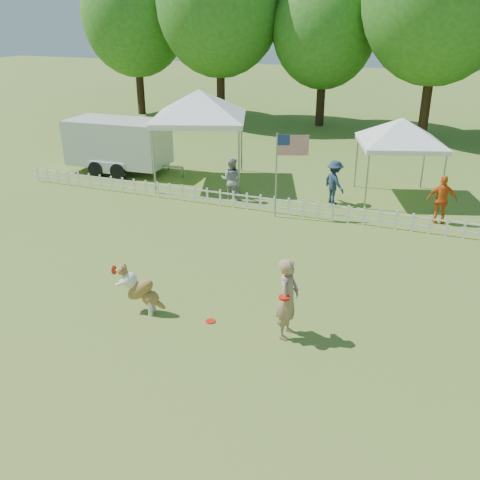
# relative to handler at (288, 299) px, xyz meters

# --- Properties ---
(ground) EXTENTS (120.00, 120.00, 0.00)m
(ground) POSITION_rel_handler_xyz_m (-1.83, 0.00, -0.88)
(ground) COLOR #3E6D22
(ground) RESTS_ON ground
(picket_fence) EXTENTS (22.00, 0.08, 0.60)m
(picket_fence) POSITION_rel_handler_xyz_m (-1.83, 7.00, -0.58)
(picket_fence) COLOR white
(picket_fence) RESTS_ON ground
(handler) EXTENTS (0.44, 0.66, 1.76)m
(handler) POSITION_rel_handler_xyz_m (0.00, 0.00, 0.00)
(handler) COLOR #A17B61
(handler) RESTS_ON ground
(dog) EXTENTS (1.13, 0.50, 1.13)m
(dog) POSITION_rel_handler_xyz_m (-3.34, -0.29, -0.32)
(dog) COLOR brown
(dog) RESTS_ON ground
(frisbee_on_turf) EXTENTS (0.29, 0.29, 0.02)m
(frisbee_on_turf) POSITION_rel_handler_xyz_m (-1.72, -0.11, -0.87)
(frisbee_on_turf) COLOR red
(frisbee_on_turf) RESTS_ON ground
(canopy_tent_left) EXTENTS (4.37, 4.37, 3.53)m
(canopy_tent_left) POSITION_rel_handler_xyz_m (-6.48, 9.45, 0.88)
(canopy_tent_left) COLOR white
(canopy_tent_left) RESTS_ON ground
(canopy_tent_right) EXTENTS (3.49, 3.49, 2.85)m
(canopy_tent_right) POSITION_rel_handler_xyz_m (1.01, 10.16, 0.55)
(canopy_tent_right) COLOR white
(canopy_tent_right) RESTS_ON ground
(cargo_trailer) EXTENTS (5.23, 2.54, 2.25)m
(cargo_trailer) POSITION_rel_handler_xyz_m (-10.31, 9.48, 0.24)
(cargo_trailer) COLOR silver
(cargo_trailer) RESTS_ON ground
(flag_pole) EXTENTS (1.05, 0.48, 2.81)m
(flag_pole) POSITION_rel_handler_xyz_m (-2.45, 6.67, 0.52)
(flag_pole) COLOR gray
(flag_pole) RESTS_ON ground
(spectator_a) EXTENTS (0.83, 0.69, 1.56)m
(spectator_a) POSITION_rel_handler_xyz_m (-4.44, 7.71, -0.10)
(spectator_a) COLOR #96969B
(spectator_a) RESTS_ON ground
(spectator_b) EXTENTS (1.13, 1.11, 1.55)m
(spectator_b) POSITION_rel_handler_xyz_m (-0.95, 8.75, -0.11)
(spectator_b) COLOR #213047
(spectator_b) RESTS_ON ground
(spectator_c) EXTENTS (0.98, 0.53, 1.58)m
(spectator_c) POSITION_rel_handler_xyz_m (2.66, 8.07, -0.09)
(spectator_c) COLOR orange
(spectator_c) RESTS_ON ground
(tree_far_left) EXTENTS (6.60, 6.60, 11.00)m
(tree_far_left) POSITION_rel_handler_xyz_m (-16.83, 22.00, 4.62)
(tree_far_left) COLOR #2B5E1A
(tree_far_left) RESTS_ON ground
(tree_left) EXTENTS (7.40, 7.40, 12.00)m
(tree_left) POSITION_rel_handler_xyz_m (-10.83, 21.50, 5.12)
(tree_left) COLOR #2B5E1A
(tree_left) RESTS_ON ground
(tree_center_left) EXTENTS (6.00, 6.00, 9.80)m
(tree_center_left) POSITION_rel_handler_xyz_m (-4.83, 22.50, 4.02)
(tree_center_left) COLOR #2B5E1A
(tree_center_left) RESTS_ON ground
(tree_center_right) EXTENTS (7.60, 7.60, 12.60)m
(tree_center_right) POSITION_rel_handler_xyz_m (1.17, 21.00, 5.42)
(tree_center_right) COLOR #2B5E1A
(tree_center_right) RESTS_ON ground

